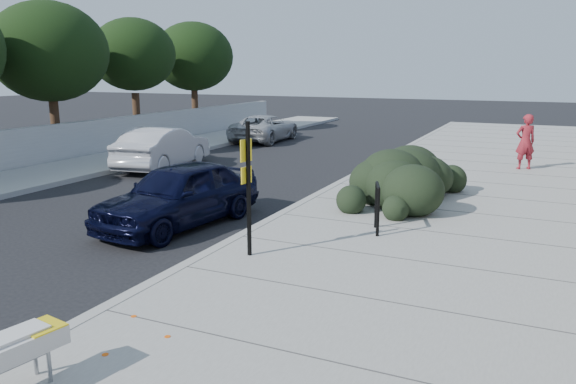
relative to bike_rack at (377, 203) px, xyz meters
name	(u,v)px	position (x,y,z in m)	size (l,w,h in m)	color
ground	(182,274)	(-2.52, -3.50, -0.77)	(120.00, 120.00, 0.00)	black
sidewalk_near	(535,234)	(3.08, 1.50, -0.70)	(11.20, 50.00, 0.15)	gray
sidewalk_far	(30,178)	(-12.02, 1.50, -0.70)	(3.00, 50.00, 0.15)	gray
curb_near	(297,207)	(-2.52, 1.50, -0.69)	(0.22, 50.00, 0.17)	#9E9E99
curb_far	(64,181)	(-10.52, 1.50, -0.69)	(0.22, 50.00, 0.17)	#9E9E99
tree_far_d	(49,52)	(-15.02, 5.50, 3.41)	(4.60, 4.60, 6.16)	#332114
tree_far_e	(133,55)	(-15.02, 10.50, 3.41)	(4.00, 4.00, 5.90)	#332114
tree_far_f	(193,57)	(-15.02, 15.50, 3.41)	(4.40, 4.40, 6.07)	#332114
bike_rack	(377,203)	(0.00, 0.00, 0.00)	(0.28, 0.68, 1.04)	black
sign_post	(248,180)	(-1.73, -2.48, 0.79)	(0.12, 0.28, 2.49)	black
hedge	(408,171)	(-0.09, 3.15, 0.16)	(2.09, 4.17, 1.56)	black
sedan_navy	(179,194)	(-4.39, -0.92, -0.03)	(1.75, 4.35, 1.48)	black
wagon_silver	(163,148)	(-9.44, 5.17, -0.02)	(1.59, 4.55, 1.50)	silver
suv_silver	(265,128)	(-9.65, 13.65, -0.12)	(2.17, 4.71, 1.31)	#ABADB0
pedestrian	(525,142)	(2.47, 9.56, 0.32)	(0.69, 0.45, 1.89)	maroon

